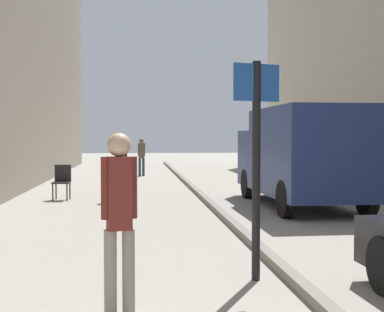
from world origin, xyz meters
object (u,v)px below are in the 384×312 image
pedestrian_main_foreground (141,154)px  cafe_chair_near_window (62,179)px  pedestrian_far_crossing (119,210)px  pedestrian_mid_block (121,164)px  delivery_van (300,154)px  street_sign_post (256,151)px

pedestrian_main_foreground → cafe_chair_near_window: (-2.22, -8.27, -0.39)m
pedestrian_far_crossing → pedestrian_mid_block: bearing=-99.0°
pedestrian_mid_block → pedestrian_far_crossing: (0.23, -9.20, 0.05)m
delivery_van → pedestrian_mid_block: bearing=158.1°
pedestrian_far_crossing → street_sign_post: bearing=-156.5°
pedestrian_mid_block → pedestrian_far_crossing: pedestrian_far_crossing is taller
pedestrian_main_foreground → delivery_van: (3.75, -10.26, 0.34)m
cafe_chair_near_window → street_sign_post: bearing=116.7°
pedestrian_main_foreground → cafe_chair_near_window: 8.57m
street_sign_post → cafe_chair_near_window: street_sign_post is taller
pedestrian_main_foreground → cafe_chair_near_window: size_ratio=1.72×
cafe_chair_near_window → pedestrian_far_crossing: bearing=105.6°
pedestrian_mid_block → cafe_chair_near_window: pedestrian_mid_block is taller
delivery_van → cafe_chair_near_window: (-5.98, 1.99, -0.73)m
pedestrian_far_crossing → delivery_van: delivery_van is taller
cafe_chair_near_window → pedestrian_main_foreground: bearing=-100.4°
pedestrian_mid_block → delivery_van: delivery_van is taller
pedestrian_main_foreground → street_sign_post: street_sign_post is taller
delivery_van → pedestrian_main_foreground: bearing=109.3°
pedestrian_mid_block → street_sign_post: (1.81, -8.13, 0.58)m
cafe_chair_near_window → delivery_van: bearing=166.3°
pedestrian_mid_block → street_sign_post: bearing=-67.0°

